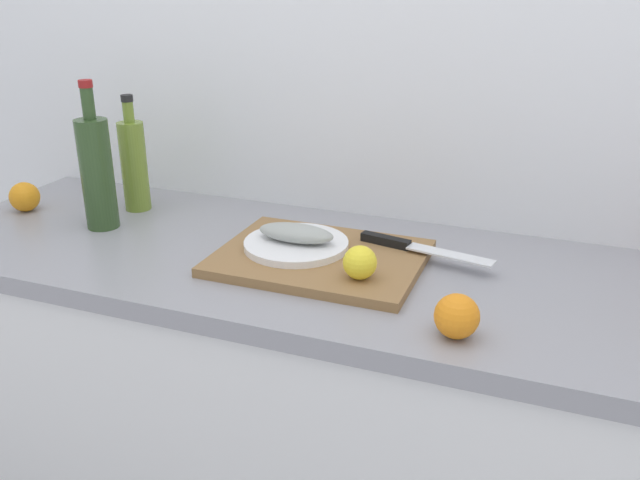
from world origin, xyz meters
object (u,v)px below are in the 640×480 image
lemon_0 (360,262)px  wine_bottle (96,172)px  chef_knife (409,246)px  olive_oil_bottle (134,164)px  white_plate (295,245)px  cutting_board (320,258)px  fish_fillet (295,234)px

lemon_0 → wine_bottle: bearing=172.2°
chef_knife → olive_oil_bottle: olive_oil_bottle is taller
white_plate → chef_knife: chef_knife is taller
chef_knife → lemon_0: size_ratio=4.49×
cutting_board → wine_bottle: bearing=179.2°
chef_knife → olive_oil_bottle: bearing=-174.1°
lemon_0 → olive_oil_bottle: olive_oil_bottle is taller
white_plate → chef_knife: size_ratio=0.76×
white_plate → lemon_0: lemon_0 is taller
chef_knife → olive_oil_bottle: (-0.71, 0.06, 0.09)m
cutting_board → wine_bottle: 0.56m
chef_knife → lemon_0: 0.18m
olive_oil_bottle → cutting_board: bearing=-15.1°
white_plate → fish_fillet: size_ratio=1.33×
fish_fillet → white_plate: bearing=-90.0°
white_plate → chef_knife: bearing=19.6°
white_plate → lemon_0: 0.19m
fish_fillet → olive_oil_bottle: 0.52m
chef_knife → olive_oil_bottle: 0.72m
cutting_board → olive_oil_bottle: bearing=164.9°
chef_knife → lemon_0: (-0.05, -0.17, 0.02)m
chef_knife → lemon_0: bearing=-96.3°
white_plate → fish_fillet: bearing=90.0°
cutting_board → lemon_0: 0.15m
white_plate → olive_oil_bottle: olive_oil_bottle is taller
fish_fillet → olive_oil_bottle: bearing=164.0°
wine_bottle → cutting_board: bearing=-0.8°
olive_oil_bottle → lemon_0: bearing=-19.3°
cutting_board → white_plate: bearing=173.4°
cutting_board → chef_knife: 0.19m
lemon_0 → white_plate: bearing=152.1°
fish_fillet → lemon_0: 0.19m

